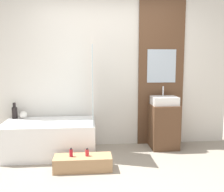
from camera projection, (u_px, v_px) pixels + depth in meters
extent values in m
plane|color=gray|center=(118.00, 186.00, 3.06)|extent=(12.00, 12.00, 0.00)
cube|color=silver|center=(108.00, 70.00, 4.45)|extent=(4.20, 0.06, 2.60)
cube|color=brown|center=(161.00, 70.00, 4.48)|extent=(0.78, 0.03, 2.60)
cube|color=#ADBCCC|center=(162.00, 66.00, 4.45)|extent=(0.49, 0.01, 0.56)
cube|color=white|center=(50.00, 138.00, 4.06)|extent=(1.38, 0.80, 0.52)
cube|color=silver|center=(49.00, 122.00, 4.02)|extent=(1.08, 0.56, 0.01)
cube|color=silver|center=(92.00, 85.00, 3.90)|extent=(0.01, 0.54, 1.16)
cube|color=#A87F56|center=(83.00, 163.00, 3.50)|extent=(0.77, 0.29, 0.19)
cube|color=brown|center=(164.00, 126.00, 4.37)|extent=(0.44, 0.44, 0.73)
cube|color=white|center=(164.00, 101.00, 4.31)|extent=(0.42, 0.32, 0.14)
cylinder|color=silver|center=(163.00, 91.00, 4.38)|extent=(0.02, 0.02, 0.16)
cylinder|color=black|center=(15.00, 113.00, 4.26)|extent=(0.09, 0.09, 0.18)
cylinder|color=black|center=(14.00, 105.00, 4.24)|extent=(0.05, 0.05, 0.08)
sphere|color=silver|center=(23.00, 115.00, 4.26)|extent=(0.12, 0.12, 0.12)
cylinder|color=#B21928|center=(71.00, 153.00, 3.47)|extent=(0.05, 0.05, 0.09)
cylinder|color=black|center=(71.00, 149.00, 3.46)|extent=(0.03, 0.03, 0.02)
cylinder|color=red|center=(87.00, 153.00, 3.49)|extent=(0.05, 0.05, 0.09)
cylinder|color=black|center=(87.00, 149.00, 3.48)|extent=(0.03, 0.03, 0.02)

